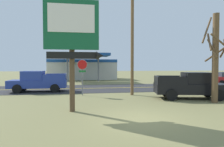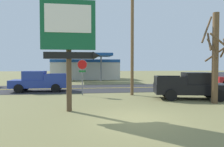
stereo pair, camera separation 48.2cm
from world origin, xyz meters
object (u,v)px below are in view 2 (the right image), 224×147
(pickup_black_parked_on_lawn, at_px, (191,86))
(motel_sign, at_px, (70,35))
(gas_station, at_px, (86,69))
(pickup_blue_on_road, at_px, (39,81))
(stop_sign, at_px, (82,71))
(bare_tree, at_px, (215,56))
(utility_pole, at_px, (132,33))

(pickup_black_parked_on_lawn, bearing_deg, motel_sign, -160.87)
(motel_sign, height_order, gas_station, motel_sign)
(gas_station, distance_m, pickup_blue_on_road, 18.03)
(stop_sign, distance_m, gas_station, 20.50)
(bare_tree, bearing_deg, gas_station, 108.25)
(gas_station, relative_size, pickup_blue_on_road, 2.31)
(pickup_black_parked_on_lawn, bearing_deg, gas_station, 108.11)
(pickup_blue_on_road, bearing_deg, motel_sign, -68.27)
(motel_sign, xyz_separation_m, pickup_blue_on_road, (-3.58, 8.98, -3.11))
(utility_pole, distance_m, pickup_black_parked_on_lawn, 6.24)
(stop_sign, bearing_deg, utility_pole, -5.64)
(utility_pole, bearing_deg, motel_sign, -130.39)
(motel_sign, bearing_deg, stop_sign, 84.54)
(bare_tree, bearing_deg, utility_pole, 136.52)
(motel_sign, xyz_separation_m, bare_tree, (9.20, 1.24, -0.99))
(motel_sign, xyz_separation_m, pickup_black_parked_on_lawn, (8.57, 2.97, -3.11))
(motel_sign, bearing_deg, pickup_blue_on_road, 111.73)
(motel_sign, height_order, bare_tree, motel_sign)
(motel_sign, relative_size, pickup_blue_on_road, 1.19)
(pickup_black_parked_on_lawn, bearing_deg, utility_pole, 146.73)
(pickup_black_parked_on_lawn, relative_size, pickup_blue_on_road, 1.06)
(pickup_black_parked_on_lawn, bearing_deg, bare_tree, -69.85)
(motel_sign, xyz_separation_m, gas_station, (0.90, 26.42, -2.13))
(pickup_black_parked_on_lawn, xyz_separation_m, pickup_blue_on_road, (-12.15, 6.01, 0.00))
(gas_station, height_order, pickup_black_parked_on_lawn, gas_station)
(gas_station, bearing_deg, pickup_blue_on_road, -104.42)
(motel_sign, distance_m, bare_tree, 9.34)
(pickup_blue_on_road, bearing_deg, bare_tree, -31.21)
(bare_tree, xyz_separation_m, pickup_black_parked_on_lawn, (-0.64, 1.74, -2.12))
(bare_tree, distance_m, gas_station, 26.54)
(utility_pole, bearing_deg, bare_tree, -43.48)
(motel_sign, distance_m, gas_station, 26.52)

